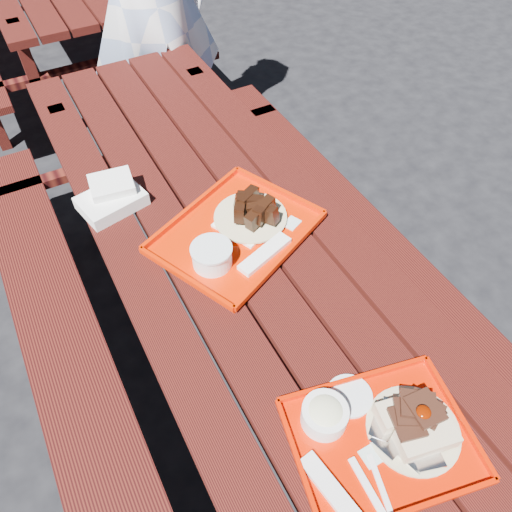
# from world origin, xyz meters

# --- Properties ---
(ground) EXTENTS (60.00, 60.00, 0.00)m
(ground) POSITION_xyz_m (0.00, 0.00, 0.00)
(ground) COLOR black
(ground) RESTS_ON ground
(picnic_table_near) EXTENTS (1.41, 2.40, 0.75)m
(picnic_table_near) POSITION_xyz_m (-0.00, 0.00, 0.56)
(picnic_table_near) COLOR #44140D
(picnic_table_near) RESTS_ON ground
(near_tray) EXTENTS (0.45, 0.38, 0.12)m
(near_tray) POSITION_xyz_m (0.01, -0.69, 0.78)
(near_tray) COLOR red
(near_tray) RESTS_ON picnic_table_near
(far_tray) EXTENTS (0.57, 0.52, 0.08)m
(far_tray) POSITION_xyz_m (0.01, -0.01, 0.77)
(far_tray) COLOR red
(far_tray) RESTS_ON picnic_table_near
(white_cloth) EXTENTS (0.22, 0.18, 0.08)m
(white_cloth) POSITION_xyz_m (-0.27, 0.32, 0.78)
(white_cloth) COLOR white
(white_cloth) RESTS_ON picnic_table_near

